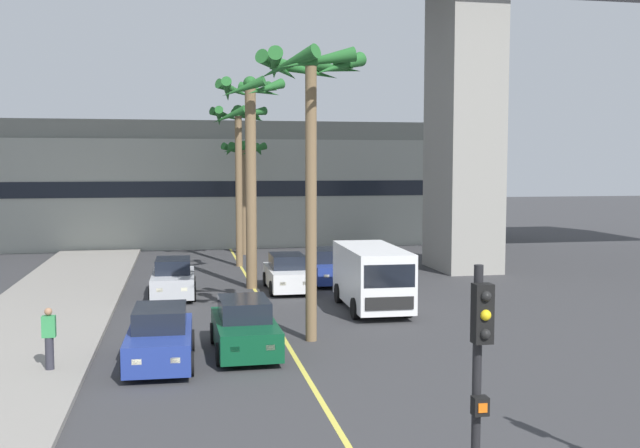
{
  "coord_description": "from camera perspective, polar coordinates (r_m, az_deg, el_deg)",
  "views": [
    {
      "loc": [
        -3.15,
        -2.48,
        5.49
      ],
      "look_at": [
        0.0,
        14.0,
        4.1
      ],
      "focal_mm": 41.33,
      "sensor_mm": 36.0,
      "label": 1
    }
  ],
  "objects": [
    {
      "name": "car_queue_fifth",
      "position": [
        31.95,
        -2.54,
        -3.87
      ],
      "size": [
        1.87,
        4.12,
        1.56
      ],
      "color": "white",
      "rests_on": "ground"
    },
    {
      "name": "car_queue_second",
      "position": [
        20.85,
        -12.28,
        -8.61
      ],
      "size": [
        1.91,
        4.14,
        1.56
      ],
      "color": "navy",
      "rests_on": "ground"
    },
    {
      "name": "pier_building_backdrop",
      "position": [
        51.25,
        -7.3,
        3.07
      ],
      "size": [
        37.19,
        8.04,
        8.23
      ],
      "color": "#ADB2A8",
      "rests_on": "ground"
    },
    {
      "name": "palm_tree_mid_median",
      "position": [
        32.27,
        -5.39,
        7.01
      ],
      "size": [
        3.03,
        3.13,
        9.23
      ],
      "color": "brown",
      "rests_on": "ground"
    },
    {
      "name": "traffic_light_median_near",
      "position": [
        9.84,
        12.21,
        -11.77
      ],
      "size": [
        0.24,
        0.37,
        4.2
      ],
      "color": "black",
      "rests_on": "ground"
    },
    {
      "name": "palm_tree_farthest_median",
      "position": [
        22.55,
        -0.73,
        9.82
      ],
      "size": [
        3.43,
        3.41,
        8.95
      ],
      "color": "brown",
      "rests_on": "ground"
    },
    {
      "name": "delivery_van",
      "position": [
        27.69,
        4.03,
        -4.02
      ],
      "size": [
        2.25,
        5.29,
        2.36
      ],
      "color": "white",
      "rests_on": "ground"
    },
    {
      "name": "car_queue_third",
      "position": [
        33.93,
        0.53,
        -3.36
      ],
      "size": [
        1.88,
        4.13,
        1.56
      ],
      "color": "navy",
      "rests_on": "ground"
    },
    {
      "name": "car_queue_front",
      "position": [
        21.69,
        -5.86,
        -8.01
      ],
      "size": [
        1.89,
        4.13,
        1.56
      ],
      "color": "#0C4728",
      "rests_on": "ground"
    },
    {
      "name": "lane_stripe_center",
      "position": [
        27.23,
        -3.98,
        -6.92
      ],
      "size": [
        0.14,
        56.0,
        0.01
      ],
      "primitive_type": "cube",
      "color": "#DBCC4C",
      "rests_on": "ground"
    },
    {
      "name": "palm_tree_far_median",
      "position": [
        39.34,
        -6.33,
        6.62
      ],
      "size": [
        3.07,
        3.17,
        8.56
      ],
      "color": "brown",
      "rests_on": "ground"
    },
    {
      "name": "car_queue_fourth",
      "position": [
        31.06,
        -11.3,
        -4.21
      ],
      "size": [
        1.89,
        4.13,
        1.56
      ],
      "color": "#B7BABF",
      "rests_on": "ground"
    },
    {
      "name": "pedestrian_mid_block",
      "position": [
        20.51,
        -20.24,
        -8.23
      ],
      "size": [
        0.34,
        0.22,
        1.62
      ],
      "color": "#2D2D38",
      "rests_on": "sidewalk_left"
    },
    {
      "name": "palm_tree_near_median",
      "position": [
        44.35,
        -5.92,
        4.41
      ],
      "size": [
        2.78,
        2.9,
        6.84
      ],
      "color": "brown",
      "rests_on": "ground"
    }
  ]
}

